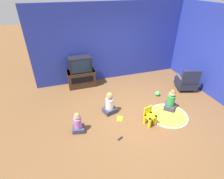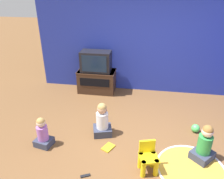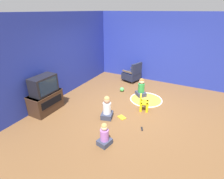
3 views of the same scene
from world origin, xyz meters
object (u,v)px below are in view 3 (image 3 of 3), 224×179
yellow_kid_chair (144,104)px  child_watching_center (107,109)px  book (122,117)px  remote_control (142,129)px  black_armchair (132,74)px  child_watching_right (141,88)px  tv_cabinet (46,102)px  child_watching_left (104,136)px  toy_ball (122,89)px  television (44,85)px

yellow_kid_chair → child_watching_center: (-0.88, 0.79, 0.08)m
book → remote_control: size_ratio=1.79×
black_armchair → child_watching_right: (-1.18, -0.81, -0.03)m
book → tv_cabinet: bearing=45.0°
child_watching_left → book: size_ratio=2.10×
toy_ball → book: 1.79m
child_watching_center → remote_control: 1.11m
black_armchair → child_watching_center: size_ratio=1.23×
tv_cabinet → child_watching_center: bearing=-74.1°
tv_cabinet → remote_control: size_ratio=6.36×
child_watching_right → remote_control: (-1.83, -0.67, -0.28)m
television → black_armchair: bearing=-21.7°
child_watching_left → child_watching_center: (0.99, 0.49, 0.04)m
child_watching_right → black_armchair: bearing=-12.0°
tv_cabinet → black_armchair: (3.48, -1.42, 0.01)m
tv_cabinet → remote_control: tv_cabinet is taller
television → child_watching_left: (-0.47, -2.28, -0.61)m
tv_cabinet → child_watching_right: 3.19m
yellow_kid_chair → book: bearing=133.8°
tv_cabinet → yellow_kid_chair: tv_cabinet is taller
toy_ball → book: (-1.62, -0.75, -0.07)m
tv_cabinet → television: 0.55m
tv_cabinet → yellow_kid_chair: (1.40, -2.61, -0.09)m
black_armchair → yellow_kid_chair: 2.40m
tv_cabinet → toy_ball: tv_cabinet is taller
child_watching_left → toy_ball: (2.79, 0.85, -0.17)m
yellow_kid_chair → remote_control: size_ratio=3.27×
child_watching_left → toy_ball: bearing=28.5°
yellow_kid_chair → toy_ball: size_ratio=3.12×
television → child_watching_center: size_ratio=1.12×
television → remote_control: 3.02m
yellow_kid_chair → child_watching_left: size_ratio=0.87×
tv_cabinet → toy_ball: 2.76m
television → child_watching_right: television is taller
child_watching_right → book: child_watching_right is taller
toy_ball → child_watching_center: bearing=-168.7°
child_watching_center → book: bearing=-80.7°
child_watching_right → remote_control: 1.97m
tv_cabinet → child_watching_left: tv_cabinet is taller
yellow_kid_chair → toy_ball: (0.93, 1.15, -0.13)m
book → remote_control: bearing=-171.7°
book → child_watching_left: bearing=122.3°
child_watching_left → child_watching_right: bearing=13.5°
tv_cabinet → child_watching_right: bearing=-44.0°
black_armchair → tv_cabinet: bearing=-5.1°
remote_control → book: bearing=46.2°
television → toy_ball: television is taller
black_armchair → toy_ball: 1.18m
child_watching_center → book: (0.18, -0.38, -0.28)m
tv_cabinet → child_watching_left: bearing=-101.5°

